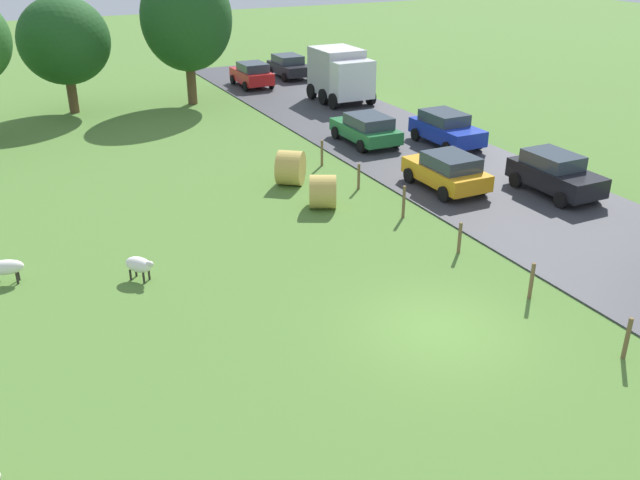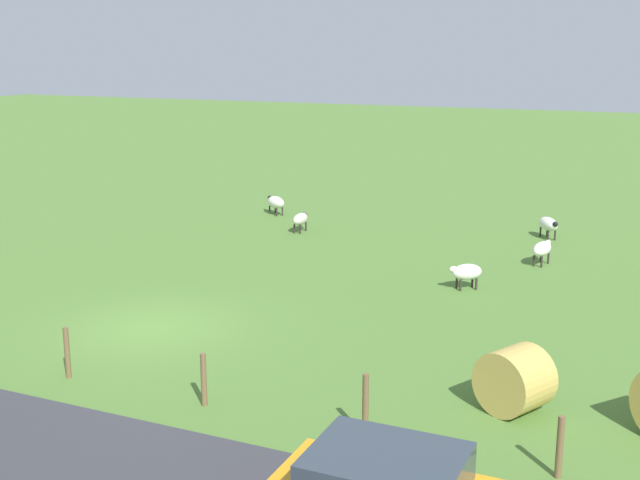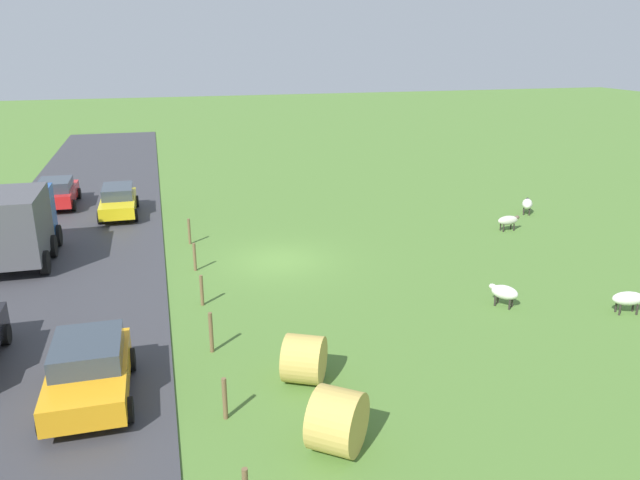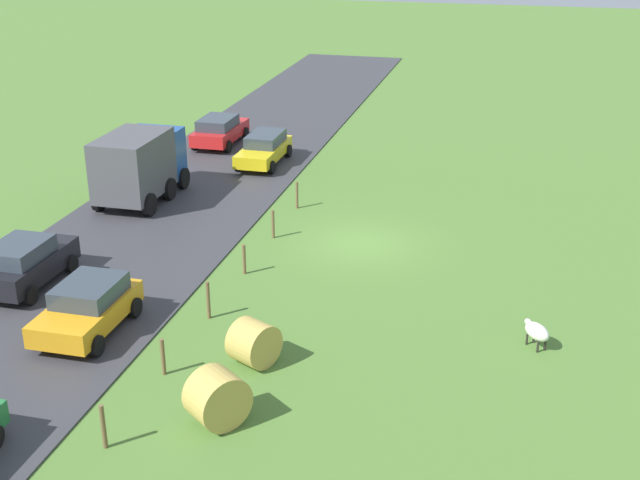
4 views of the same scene
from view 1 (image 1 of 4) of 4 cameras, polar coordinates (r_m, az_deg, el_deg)
The scene contains 20 objects.
ground_plane at distance 19.32m, azimuth 9.80°, elevation -7.37°, with size 160.00×160.00×0.00m, color #517A33.
sheep_0 at distance 23.29m, azimuth -24.86°, elevation -2.10°, with size 1.24×0.70×0.79m.
sheep_3 at distance 22.08m, azimuth -14.90°, elevation -2.02°, with size 0.97×1.04×0.78m.
hay_bale_0 at distance 29.49m, azimuth -2.48°, elevation 6.05°, with size 1.48×1.48×1.06m, color tan.
hay_bale_1 at distance 26.93m, azimuth 0.24°, elevation 4.06°, with size 1.33×1.33×1.04m, color tan.
tree_0 at distance 43.62m, azimuth -20.61°, elevation 15.33°, with size 5.22×5.22×6.72m.
tree_2 at distance 43.85m, azimuth -11.11°, elevation 17.71°, with size 5.49×5.49×8.32m.
fence_post_0 at distance 19.23m, azimuth 24.30°, elevation -7.51°, with size 0.12×0.12×1.20m, color brown.
fence_post_1 at distance 21.23m, azimuth 17.27°, elevation -3.29°, with size 0.12×0.12×1.17m, color brown.
fence_post_2 at distance 23.58m, azimuth 11.60°, elevation 0.17°, with size 0.12×0.12×1.12m, color brown.
fence_post_3 at distance 26.16m, azimuth 7.02°, elevation 3.18°, with size 0.12×0.12×1.28m, color brown.
fence_post_4 at distance 28.98m, azimuth 3.26°, elevation 5.32°, with size 0.12×0.12×1.12m, color brown.
fence_post_5 at distance 31.90m, azimuth 0.16°, elevation 7.28°, with size 0.12×0.12×1.22m, color brown.
truck_0 at distance 44.05m, azimuth 1.70°, elevation 13.71°, with size 2.88×4.35×3.24m.
car_0 at distance 29.85m, azimuth 19.05°, elevation 5.30°, with size 2.05×4.05×1.67m.
car_1 at distance 29.22m, azimuth 10.58°, elevation 5.73°, with size 2.16×3.90×1.55m.
car_2 at distance 35.51m, azimuth 10.50°, elevation 9.18°, with size 2.11×4.19×1.64m.
car_3 at distance 48.85m, azimuth -5.71°, elevation 13.64°, with size 2.11×3.88×1.65m.
car_4 at distance 51.86m, azimuth -2.60°, elevation 14.34°, with size 2.20×4.06×1.58m.
car_7 at distance 35.20m, azimuth 3.89°, elevation 9.30°, with size 2.21×4.19×1.51m.
Camera 1 is at (-10.07, -13.02, 10.12)m, focal length 38.27 mm.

